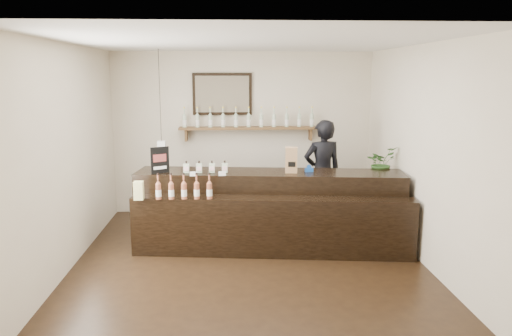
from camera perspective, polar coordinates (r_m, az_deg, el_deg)
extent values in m
plane|color=black|center=(6.68, -0.87, -10.54)|extent=(5.00, 5.00, 0.00)
plane|color=beige|center=(8.78, -1.53, 4.03)|extent=(4.50, 0.00, 4.50)
plane|color=beige|center=(3.86, 0.52, -4.57)|extent=(4.50, 0.00, 4.50)
plane|color=beige|center=(6.62, -20.77, 1.14)|extent=(0.00, 5.00, 5.00)
plane|color=beige|center=(6.78, 18.48, 1.49)|extent=(0.00, 5.00, 5.00)
plane|color=white|center=(6.24, -0.94, 14.20)|extent=(5.00, 5.00, 0.00)
cube|color=brown|center=(8.65, -0.85, 4.59)|extent=(2.40, 0.25, 0.04)
cube|color=brown|center=(8.71, -7.98, 3.74)|extent=(0.04, 0.20, 0.20)
cube|color=brown|center=(8.80, 6.21, 3.85)|extent=(0.04, 0.20, 0.20)
cube|color=black|center=(8.70, -3.88, 8.43)|extent=(1.02, 0.04, 0.72)
cube|color=#413629|center=(8.67, -3.88, 8.43)|extent=(0.92, 0.01, 0.62)
cube|color=white|center=(7.98, -10.72, 2.08)|extent=(0.12, 0.12, 0.28)
cylinder|color=black|center=(7.90, -10.94, 8.15)|extent=(0.01, 0.01, 1.41)
cylinder|color=beige|center=(8.66, -8.17, 5.30)|extent=(0.07, 0.07, 0.20)
cone|color=beige|center=(8.65, -8.19, 6.14)|extent=(0.07, 0.07, 0.05)
cylinder|color=beige|center=(8.65, -8.20, 6.54)|extent=(0.02, 0.02, 0.07)
cylinder|color=yellow|center=(8.64, -8.21, 6.85)|extent=(0.03, 0.03, 0.02)
cylinder|color=white|center=(8.66, -8.17, 5.17)|extent=(0.07, 0.07, 0.09)
cylinder|color=beige|center=(8.64, -6.71, 5.33)|extent=(0.07, 0.07, 0.20)
cone|color=beige|center=(8.63, -6.73, 6.17)|extent=(0.07, 0.07, 0.05)
cylinder|color=beige|center=(8.63, -6.74, 6.57)|extent=(0.02, 0.02, 0.07)
cylinder|color=yellow|center=(8.63, -6.75, 6.88)|extent=(0.03, 0.03, 0.02)
cylinder|color=white|center=(8.65, -6.71, 5.19)|extent=(0.07, 0.07, 0.09)
cylinder|color=beige|center=(8.63, -5.25, 5.35)|extent=(0.07, 0.07, 0.20)
cone|color=beige|center=(8.62, -5.26, 6.19)|extent=(0.07, 0.07, 0.05)
cylinder|color=beige|center=(8.62, -5.27, 6.59)|extent=(0.02, 0.02, 0.07)
cylinder|color=yellow|center=(8.61, -5.27, 6.90)|extent=(0.03, 0.03, 0.02)
cylinder|color=white|center=(8.63, -5.25, 5.22)|extent=(0.07, 0.07, 0.09)
cylinder|color=beige|center=(8.63, -3.78, 5.37)|extent=(0.07, 0.07, 0.20)
cone|color=beige|center=(8.62, -3.79, 6.21)|extent=(0.07, 0.07, 0.05)
cylinder|color=beige|center=(8.61, -3.80, 6.61)|extent=(0.02, 0.02, 0.07)
cylinder|color=yellow|center=(8.61, -3.80, 6.92)|extent=(0.03, 0.03, 0.02)
cylinder|color=white|center=(8.63, -3.78, 5.23)|extent=(0.07, 0.07, 0.09)
cylinder|color=beige|center=(8.63, -2.31, 5.38)|extent=(0.07, 0.07, 0.20)
cone|color=beige|center=(8.62, -2.32, 6.22)|extent=(0.07, 0.07, 0.05)
cylinder|color=beige|center=(8.61, -2.32, 6.62)|extent=(0.02, 0.02, 0.07)
cylinder|color=yellow|center=(8.61, -2.33, 6.93)|extent=(0.03, 0.03, 0.02)
cylinder|color=white|center=(8.63, -2.31, 5.25)|extent=(0.07, 0.07, 0.09)
cylinder|color=beige|center=(8.63, -0.85, 5.39)|extent=(0.07, 0.07, 0.20)
cone|color=beige|center=(8.62, -0.85, 6.23)|extent=(0.07, 0.07, 0.05)
cylinder|color=beige|center=(8.62, -0.85, 6.63)|extent=(0.02, 0.02, 0.07)
cylinder|color=yellow|center=(8.62, -0.85, 6.94)|extent=(0.03, 0.03, 0.02)
cylinder|color=white|center=(8.64, -0.85, 5.26)|extent=(0.07, 0.07, 0.09)
cylinder|color=beige|center=(8.64, 0.62, 5.40)|extent=(0.07, 0.07, 0.20)
cone|color=beige|center=(8.63, 0.62, 6.24)|extent=(0.07, 0.07, 0.05)
cylinder|color=beige|center=(8.63, 0.62, 6.64)|extent=(0.02, 0.02, 0.07)
cylinder|color=yellow|center=(8.63, 0.62, 6.95)|extent=(0.03, 0.03, 0.02)
cylinder|color=white|center=(8.65, 0.62, 5.27)|extent=(0.07, 0.07, 0.09)
cylinder|color=beige|center=(8.66, 2.08, 5.41)|extent=(0.07, 0.07, 0.20)
cone|color=beige|center=(8.65, 2.08, 6.24)|extent=(0.07, 0.07, 0.05)
cylinder|color=beige|center=(8.65, 2.08, 6.64)|extent=(0.02, 0.02, 0.07)
cylinder|color=yellow|center=(8.64, 2.09, 6.95)|extent=(0.03, 0.03, 0.02)
cylinder|color=white|center=(8.66, 2.07, 5.27)|extent=(0.07, 0.07, 0.09)
cylinder|color=beige|center=(8.68, 3.53, 5.41)|extent=(0.07, 0.07, 0.20)
cone|color=beige|center=(8.67, 3.54, 6.24)|extent=(0.07, 0.07, 0.05)
cylinder|color=beige|center=(8.67, 3.54, 6.64)|extent=(0.02, 0.02, 0.07)
cylinder|color=yellow|center=(8.67, 3.55, 6.95)|extent=(0.03, 0.03, 0.02)
cylinder|color=white|center=(8.69, 3.53, 5.27)|extent=(0.07, 0.07, 0.09)
cylinder|color=beige|center=(8.71, 4.97, 5.40)|extent=(0.07, 0.07, 0.20)
cone|color=beige|center=(8.70, 4.98, 6.24)|extent=(0.07, 0.07, 0.05)
cylinder|color=beige|center=(8.70, 4.99, 6.63)|extent=(0.02, 0.02, 0.07)
cylinder|color=yellow|center=(8.69, 5.00, 6.94)|extent=(0.03, 0.03, 0.02)
cylinder|color=white|center=(8.71, 4.97, 5.27)|extent=(0.07, 0.07, 0.09)
cylinder|color=beige|center=(8.75, 6.41, 5.40)|extent=(0.07, 0.07, 0.20)
cone|color=beige|center=(8.73, 6.42, 6.23)|extent=(0.07, 0.07, 0.05)
cylinder|color=beige|center=(8.73, 6.43, 6.62)|extent=(0.02, 0.02, 0.07)
cylinder|color=yellow|center=(8.73, 6.44, 6.93)|extent=(0.03, 0.03, 0.02)
cylinder|color=white|center=(8.75, 6.40, 5.26)|extent=(0.07, 0.07, 0.09)
cube|color=black|center=(7.20, 1.53, -4.55)|extent=(3.83, 1.09, 1.06)
cube|color=black|center=(6.75, 1.86, -6.70)|extent=(3.79, 0.76, 0.80)
cube|color=white|center=(6.83, -7.15, -0.68)|extent=(0.10, 0.04, 0.05)
cube|color=white|center=(6.81, -3.89, -0.65)|extent=(0.10, 0.04, 0.05)
cube|color=#D3D081|center=(6.71, -13.24, -3.02)|extent=(0.12, 0.12, 0.12)
cube|color=#D3D081|center=(6.69, -13.28, -2.02)|extent=(0.12, 0.12, 0.12)
cube|color=beige|center=(7.01, -7.96, -0.02)|extent=(0.08, 0.08, 0.13)
cube|color=#FAC2C7|center=(6.96, -7.99, -0.10)|extent=(0.07, 0.00, 0.06)
cylinder|color=black|center=(6.99, -7.98, 0.68)|extent=(0.02, 0.02, 0.03)
cube|color=beige|center=(7.00, -6.51, -0.01)|extent=(0.08, 0.08, 0.13)
cube|color=#FAC2C7|center=(6.95, -6.53, -0.08)|extent=(0.07, 0.00, 0.06)
cylinder|color=black|center=(6.98, -6.52, 0.70)|extent=(0.02, 0.02, 0.03)
cube|color=beige|center=(6.99, -5.05, 0.01)|extent=(0.08, 0.08, 0.13)
cube|color=#FAC2C7|center=(6.94, -5.07, -0.07)|extent=(0.07, 0.00, 0.06)
cylinder|color=black|center=(6.97, -5.07, 0.71)|extent=(0.02, 0.02, 0.03)
cube|color=beige|center=(6.98, -3.60, 0.02)|extent=(0.08, 0.08, 0.13)
cube|color=#FAC2C7|center=(6.94, -3.60, -0.05)|extent=(0.07, 0.00, 0.06)
cylinder|color=black|center=(6.97, -3.61, 0.73)|extent=(0.02, 0.02, 0.03)
cylinder|color=#9A5034|center=(6.66, -11.09, -2.67)|extent=(0.07, 0.07, 0.20)
cone|color=#9A5034|center=(6.63, -11.13, -1.60)|extent=(0.07, 0.07, 0.05)
cylinder|color=#9A5034|center=(6.62, -11.14, -1.09)|extent=(0.02, 0.02, 0.07)
cylinder|color=black|center=(6.61, -11.16, -0.69)|extent=(0.03, 0.03, 0.02)
cylinder|color=white|center=(6.67, -11.08, -2.84)|extent=(0.07, 0.07, 0.09)
cylinder|color=#9A5034|center=(6.64, -9.66, -2.66)|extent=(0.07, 0.07, 0.20)
cone|color=#9A5034|center=(6.61, -9.70, -1.59)|extent=(0.07, 0.07, 0.05)
cylinder|color=#9A5034|center=(6.60, -9.71, -1.08)|extent=(0.02, 0.02, 0.07)
cylinder|color=black|center=(6.59, -9.72, -0.68)|extent=(0.03, 0.03, 0.02)
cylinder|color=white|center=(6.65, -9.66, -2.83)|extent=(0.07, 0.07, 0.09)
cylinder|color=#9A5034|center=(6.62, -8.23, -2.65)|extent=(0.07, 0.07, 0.20)
cone|color=#9A5034|center=(6.60, -8.26, -1.58)|extent=(0.07, 0.07, 0.05)
cylinder|color=#9A5034|center=(6.58, -8.27, -1.07)|extent=(0.02, 0.02, 0.07)
cylinder|color=black|center=(6.57, -8.28, -0.67)|extent=(0.03, 0.03, 0.02)
cylinder|color=white|center=(6.63, -8.22, -2.82)|extent=(0.07, 0.07, 0.09)
cylinder|color=#9A5034|center=(6.61, -6.79, -2.64)|extent=(0.07, 0.07, 0.20)
cone|color=#9A5034|center=(6.58, -6.81, -1.57)|extent=(0.07, 0.07, 0.05)
cylinder|color=#9A5034|center=(6.57, -6.82, -1.06)|extent=(0.02, 0.02, 0.07)
cylinder|color=black|center=(6.56, -6.83, -0.65)|extent=(0.03, 0.03, 0.02)
cylinder|color=white|center=(6.62, -6.78, -2.82)|extent=(0.07, 0.07, 0.09)
cylinder|color=#9A5034|center=(6.60, -5.34, -2.63)|extent=(0.07, 0.07, 0.20)
cone|color=#9A5034|center=(6.57, -5.36, -1.56)|extent=(0.07, 0.07, 0.05)
cylinder|color=#9A5034|center=(6.56, -5.37, -1.04)|extent=(0.02, 0.02, 0.07)
cylinder|color=black|center=(6.55, -5.38, -0.64)|extent=(0.03, 0.03, 0.02)
cylinder|color=white|center=(6.61, -5.34, -2.81)|extent=(0.07, 0.07, 0.09)
cube|color=black|center=(7.05, -10.92, 0.89)|extent=(0.24, 0.15, 0.37)
cube|color=brown|center=(7.04, -10.94, 1.13)|extent=(0.17, 0.10, 0.11)
cube|color=white|center=(7.06, -10.91, 0.02)|extent=(0.17, 0.10, 0.04)
cube|color=#A1754E|center=(6.99, 4.05, 0.92)|extent=(0.18, 0.14, 0.36)
cube|color=black|center=(6.93, 4.11, 0.41)|extent=(0.10, 0.01, 0.07)
cube|color=blue|center=(7.10, 6.07, -0.22)|extent=(0.12, 0.07, 0.05)
cylinder|color=blue|center=(7.09, 6.08, 0.12)|extent=(0.07, 0.04, 0.06)
cube|color=brown|center=(7.74, 13.86, -4.41)|extent=(0.53, 0.67, 0.89)
imported|color=#305A24|center=(7.59, 14.09, 0.58)|extent=(0.57, 0.56, 0.48)
imported|color=black|center=(8.04, 7.60, 0.21)|extent=(0.78, 0.59, 1.94)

